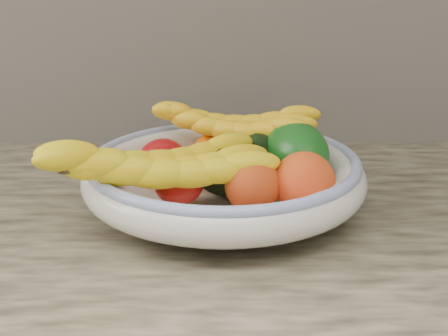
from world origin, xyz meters
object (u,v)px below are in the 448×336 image
at_px(banana_bunch_back, 231,130).
at_px(green_mango, 295,153).
at_px(fruit_bowl, 224,176).
at_px(banana_bunch_front, 158,172).

bearing_deg(banana_bunch_back, green_mango, -22.51).
height_order(fruit_bowl, banana_bunch_back, banana_bunch_back).
xyz_separation_m(fruit_bowl, green_mango, (0.10, 0.02, 0.03)).
height_order(banana_bunch_back, banana_bunch_front, banana_bunch_back).
xyz_separation_m(green_mango, banana_bunch_front, (-0.18, -0.10, 0.01)).
relative_size(green_mango, banana_bunch_back, 0.47).
distance_m(fruit_bowl, green_mango, 0.10).
bearing_deg(banana_bunch_front, banana_bunch_back, 42.42).
height_order(green_mango, banana_bunch_front, green_mango).
bearing_deg(banana_bunch_back, banana_bunch_front, -100.42).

